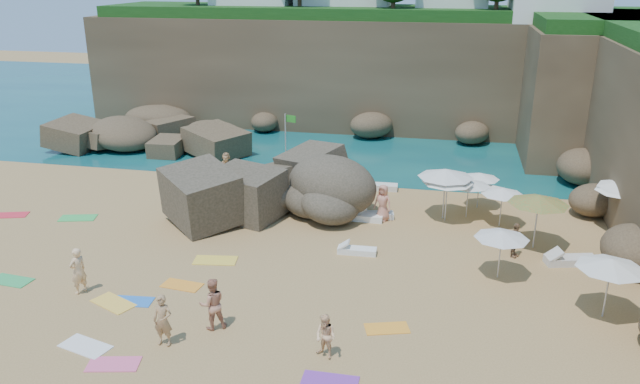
% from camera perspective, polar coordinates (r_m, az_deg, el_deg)
% --- Properties ---
extents(ground, '(120.00, 120.00, 0.00)m').
position_cam_1_polar(ground, '(26.36, -5.65, -5.95)').
color(ground, tan).
rests_on(ground, ground).
extents(seawater, '(120.00, 120.00, 0.00)m').
position_cam_1_polar(seawater, '(54.32, 3.89, 7.56)').
color(seawater, '#0C4751').
rests_on(seawater, ground).
extents(cliff_back, '(44.00, 8.00, 8.00)m').
position_cam_1_polar(cliff_back, '(48.47, 5.51, 10.85)').
color(cliff_back, brown).
rests_on(cliff_back, ground).
extents(cliff_corner, '(10.00, 12.00, 8.00)m').
position_cam_1_polar(cliff_corner, '(44.27, 24.56, 8.35)').
color(cliff_corner, brown).
rests_on(cliff_corner, ground).
extents(rock_promontory, '(12.00, 7.00, 2.00)m').
position_cam_1_polar(rock_promontory, '(44.26, -13.12, 4.28)').
color(rock_promontory, brown).
rests_on(rock_promontory, ground).
extents(marina_masts, '(3.10, 0.10, 6.00)m').
position_cam_1_polar(marina_masts, '(58.39, -12.58, 10.98)').
color(marina_masts, white).
rests_on(marina_masts, ground).
extents(rock_outcrop, '(8.13, 6.46, 3.02)m').
position_cam_1_polar(rock_outcrop, '(31.26, -3.37, -1.66)').
color(rock_outcrop, brown).
rests_on(rock_outcrop, ground).
extents(flag_pole, '(0.68, 0.21, 3.54)m').
position_cam_1_polar(flag_pole, '(36.44, -3.00, 5.19)').
color(flag_pole, silver).
rests_on(flag_pole, ground).
extents(parasol_0, '(2.40, 2.40, 2.27)m').
position_cam_1_polar(parasol_0, '(29.86, 11.60, 1.17)').
color(parasol_0, silver).
rests_on(parasol_0, ground).
extents(parasol_1, '(1.98, 1.98, 1.87)m').
position_cam_1_polar(parasol_1, '(29.95, 16.36, 0.07)').
color(parasol_1, silver).
rests_on(parasol_1, ground).
extents(parasol_2, '(2.64, 2.64, 2.50)m').
position_cam_1_polar(parasol_2, '(30.04, 11.42, 1.71)').
color(parasol_2, silver).
rests_on(parasol_2, ground).
extents(parasol_3, '(2.40, 2.40, 2.27)m').
position_cam_1_polar(parasol_3, '(31.25, 25.97, 0.36)').
color(parasol_3, silver).
rests_on(parasol_3, ground).
extents(parasol_4, '(2.53, 2.53, 2.39)m').
position_cam_1_polar(parasol_4, '(31.51, 26.24, 0.68)').
color(parasol_4, silver).
rests_on(parasol_4, ground).
extents(parasol_5, '(2.06, 2.06, 1.95)m').
position_cam_1_polar(parasol_5, '(30.57, 13.45, 0.88)').
color(parasol_5, silver).
rests_on(parasol_5, ground).
extents(parasol_6, '(2.56, 2.56, 2.42)m').
position_cam_1_polar(parasol_6, '(27.83, 19.38, -0.65)').
color(parasol_6, silver).
rests_on(parasol_6, ground).
extents(parasol_7, '(1.96, 1.96, 1.85)m').
position_cam_1_polar(parasol_7, '(31.96, 14.41, 1.45)').
color(parasol_7, silver).
rests_on(parasol_7, ground).
extents(parasol_8, '(2.10, 2.10, 1.98)m').
position_cam_1_polar(parasol_8, '(24.83, 16.30, -3.75)').
color(parasol_8, silver).
rests_on(parasol_8, ground).
extents(parasol_11, '(2.33, 2.33, 2.20)m').
position_cam_1_polar(parasol_11, '(23.28, 25.10, -5.96)').
color(parasol_11, silver).
rests_on(parasol_11, ground).
extents(lounger_0, '(2.00, 0.71, 0.31)m').
position_cam_1_polar(lounger_0, '(30.02, 3.89, -2.28)').
color(lounger_0, white).
rests_on(lounger_0, ground).
extents(lounger_1, '(1.85, 1.37, 0.28)m').
position_cam_1_polar(lounger_1, '(34.88, 15.86, 0.13)').
color(lounger_1, white).
rests_on(lounger_1, ground).
extents(lounger_2, '(2.07, 0.76, 0.32)m').
position_cam_1_polar(lounger_2, '(34.22, 5.39, 0.49)').
color(lounger_2, silver).
rests_on(lounger_2, ground).
extents(lounger_3, '(1.93, 0.97, 0.29)m').
position_cam_1_polar(lounger_3, '(30.29, 5.00, -2.13)').
color(lounger_3, silver).
rests_on(lounger_3, ground).
extents(lounger_4, '(2.16, 1.17, 0.32)m').
position_cam_1_polar(lounger_4, '(27.57, 21.94, -5.82)').
color(lounger_4, silver).
rests_on(lounger_4, ground).
extents(lounger_5, '(1.65, 0.59, 0.25)m').
position_cam_1_polar(lounger_5, '(26.55, 3.41, -5.38)').
color(lounger_5, white).
rests_on(lounger_5, ground).
extents(towel_1, '(1.70, 1.11, 0.03)m').
position_cam_1_polar(towel_1, '(20.69, -18.36, -14.71)').
color(towel_1, '#F15D8C').
rests_on(towel_1, ground).
extents(towel_2, '(1.60, 0.93, 0.03)m').
position_cam_1_polar(towel_2, '(24.58, -12.51, -8.32)').
color(towel_2, orange).
rests_on(towel_2, ground).
extents(towel_3, '(1.69, 0.95, 0.03)m').
position_cam_1_polar(towel_3, '(27.12, -26.41, -7.26)').
color(towel_3, green).
rests_on(towel_3, ground).
extents(towel_4, '(1.87, 1.13, 0.03)m').
position_cam_1_polar(towel_4, '(26.28, -9.54, -6.18)').
color(towel_4, yellow).
rests_on(towel_4, ground).
extents(towel_5, '(1.81, 1.23, 0.03)m').
position_cam_1_polar(towel_5, '(21.82, -20.65, -13.07)').
color(towel_5, white).
rests_on(towel_5, ground).
extents(towel_6, '(1.67, 0.84, 0.03)m').
position_cam_1_polar(towel_6, '(19.00, 0.89, -16.97)').
color(towel_6, purple).
rests_on(towel_6, ground).
extents(towel_7, '(1.72, 1.21, 0.03)m').
position_cam_1_polar(towel_7, '(34.10, -26.41, -1.90)').
color(towel_7, red).
rests_on(towel_7, ground).
extents(towel_8, '(1.55, 0.89, 0.03)m').
position_cam_1_polar(towel_8, '(23.93, -16.80, -9.54)').
color(towel_8, blue).
rests_on(towel_8, ground).
extents(towel_10, '(1.62, 1.14, 0.03)m').
position_cam_1_polar(towel_10, '(21.50, 6.14, -12.29)').
color(towel_10, '#FF9C28').
rests_on(towel_10, ground).
extents(towel_11, '(1.87, 1.26, 0.03)m').
position_cam_1_polar(towel_11, '(32.40, -21.26, -2.22)').
color(towel_11, green).
rests_on(towel_11, ground).
extents(towel_12, '(1.87, 1.45, 0.03)m').
position_cam_1_polar(towel_12, '(24.01, -18.36, -9.61)').
color(towel_12, yellow).
rests_on(towel_12, ground).
extents(person_stand_1, '(1.11, 1.05, 1.82)m').
position_cam_1_polar(person_stand_1, '(21.28, -9.82, -10.05)').
color(person_stand_1, tan).
rests_on(person_stand_1, ground).
extents(person_stand_2, '(1.35, 0.96, 1.93)m').
position_cam_1_polar(person_stand_2, '(32.95, -7.20, 1.13)').
color(person_stand_2, '#E7BD83').
rests_on(person_stand_2, ground).
extents(person_stand_3, '(0.78, 0.94, 1.50)m').
position_cam_1_polar(person_stand_3, '(27.20, 17.40, -4.23)').
color(person_stand_3, olive).
rests_on(person_stand_3, ground).
extents(person_stand_4, '(0.98, 0.76, 1.78)m').
position_cam_1_polar(person_stand_4, '(29.80, 5.77, -0.99)').
color(person_stand_4, tan).
rests_on(person_stand_4, ground).
extents(person_stand_5, '(1.59, 0.63, 1.67)m').
position_cam_1_polar(person_stand_5, '(35.66, -8.55, 2.29)').
color(person_stand_5, tan).
rests_on(person_stand_5, ground).
extents(person_stand_6, '(0.65, 0.77, 1.80)m').
position_cam_1_polar(person_stand_6, '(24.79, -21.25, -6.72)').
color(person_stand_6, '#F2C189').
rests_on(person_stand_6, ground).
extents(person_lie_4, '(0.64, 1.73, 0.41)m').
position_cam_1_polar(person_lie_4, '(21.08, -14.01, -12.92)').
color(person_lie_4, '#A57E52').
rests_on(person_lie_4, ground).
extents(person_lie_5, '(1.28, 1.60, 0.54)m').
position_cam_1_polar(person_lie_5, '(19.86, 0.50, -14.24)').
color(person_lie_5, '#F6C28B').
rests_on(person_lie_5, ground).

